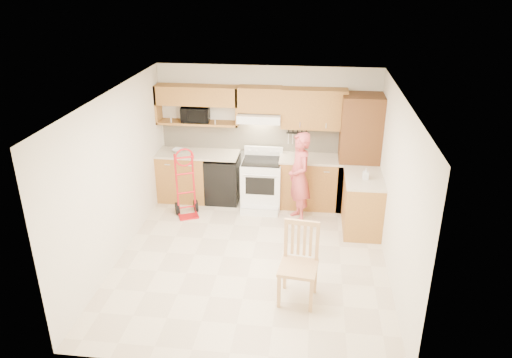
% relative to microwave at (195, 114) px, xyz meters
% --- Properties ---
extents(floor, '(4.00, 4.50, 0.02)m').
position_rel_microwave_xyz_m(floor, '(1.30, -2.08, -1.64)').
color(floor, beige).
rests_on(floor, ground).
extents(ceiling, '(4.00, 4.50, 0.02)m').
position_rel_microwave_xyz_m(ceiling, '(1.30, -2.08, 0.88)').
color(ceiling, white).
rests_on(ceiling, ground).
extents(wall_back, '(4.00, 0.02, 2.50)m').
position_rel_microwave_xyz_m(wall_back, '(1.30, 0.17, -0.38)').
color(wall_back, beige).
rests_on(wall_back, ground).
extents(wall_front, '(4.00, 0.02, 2.50)m').
position_rel_microwave_xyz_m(wall_front, '(1.30, -4.34, -0.38)').
color(wall_front, beige).
rests_on(wall_front, ground).
extents(wall_left, '(0.02, 4.50, 2.50)m').
position_rel_microwave_xyz_m(wall_left, '(-0.71, -2.08, -0.38)').
color(wall_left, beige).
rests_on(wall_left, ground).
extents(wall_right, '(0.02, 4.50, 2.50)m').
position_rel_microwave_xyz_m(wall_right, '(3.31, -2.08, -0.38)').
color(wall_right, beige).
rests_on(wall_right, ground).
extents(backsplash, '(3.92, 0.03, 0.55)m').
position_rel_microwave_xyz_m(backsplash, '(1.30, 0.15, -0.43)').
color(backsplash, beige).
rests_on(backsplash, wall_back).
extents(lower_cab_left, '(0.90, 0.60, 0.90)m').
position_rel_microwave_xyz_m(lower_cab_left, '(-0.25, -0.14, -1.18)').
color(lower_cab_left, '#AE792B').
rests_on(lower_cab_left, ground).
extents(dishwasher, '(0.60, 0.60, 0.85)m').
position_rel_microwave_xyz_m(dishwasher, '(0.50, -0.14, -1.20)').
color(dishwasher, black).
rests_on(dishwasher, ground).
extents(lower_cab_right, '(1.14, 0.60, 0.90)m').
position_rel_microwave_xyz_m(lower_cab_right, '(2.13, -0.14, -1.18)').
color(lower_cab_right, '#AE792B').
rests_on(lower_cab_right, ground).
extents(countertop_left, '(1.50, 0.63, 0.04)m').
position_rel_microwave_xyz_m(countertop_left, '(0.05, -0.13, -0.71)').
color(countertop_left, beige).
rests_on(countertop_left, lower_cab_left).
extents(countertop_right, '(1.14, 0.63, 0.04)m').
position_rel_microwave_xyz_m(countertop_right, '(2.13, -0.13, -0.71)').
color(countertop_right, beige).
rests_on(countertop_right, lower_cab_right).
extents(cab_return_right, '(0.60, 1.00, 0.90)m').
position_rel_microwave_xyz_m(cab_return_right, '(3.00, -0.94, -1.18)').
color(cab_return_right, '#AE792B').
rests_on(cab_return_right, ground).
extents(countertop_return, '(0.63, 1.00, 0.04)m').
position_rel_microwave_xyz_m(countertop_return, '(3.00, -0.94, -0.71)').
color(countertop_return, beige).
rests_on(countertop_return, cab_return_right).
extents(pantry_tall, '(0.70, 0.60, 2.10)m').
position_rel_microwave_xyz_m(pantry_tall, '(2.95, -0.14, -0.58)').
color(pantry_tall, '#512A16').
rests_on(pantry_tall, ground).
extents(upper_cab_left, '(1.50, 0.33, 0.34)m').
position_rel_microwave_xyz_m(upper_cab_left, '(0.05, 0.00, 0.35)').
color(upper_cab_left, '#AE792B').
rests_on(upper_cab_left, wall_back).
extents(upper_shelf_mw, '(1.50, 0.33, 0.04)m').
position_rel_microwave_xyz_m(upper_shelf_mw, '(0.05, 0.00, -0.16)').
color(upper_shelf_mw, '#AE792B').
rests_on(upper_shelf_mw, wall_back).
extents(upper_cab_center, '(0.76, 0.33, 0.44)m').
position_rel_microwave_xyz_m(upper_cab_center, '(1.18, 0.00, 0.31)').
color(upper_cab_center, '#AE792B').
rests_on(upper_cab_center, wall_back).
extents(upper_cab_right, '(1.14, 0.33, 0.70)m').
position_rel_microwave_xyz_m(upper_cab_right, '(2.13, 0.00, 0.17)').
color(upper_cab_right, '#AE792B').
rests_on(upper_cab_right, wall_back).
extents(range_hood, '(0.76, 0.46, 0.14)m').
position_rel_microwave_xyz_m(range_hood, '(1.18, -0.06, 0.00)').
color(range_hood, white).
rests_on(range_hood, wall_back).
extents(knife_strip, '(0.40, 0.05, 0.29)m').
position_rel_microwave_xyz_m(knife_strip, '(1.85, 0.12, -0.39)').
color(knife_strip, black).
rests_on(knife_strip, backsplash).
extents(microwave, '(0.53, 0.39, 0.28)m').
position_rel_microwave_xyz_m(microwave, '(0.00, 0.00, 0.00)').
color(microwave, black).
rests_on(microwave, upper_shelf_mw).
extents(range, '(0.71, 0.94, 1.05)m').
position_rel_microwave_xyz_m(range, '(1.24, -0.31, -1.10)').
color(range, white).
rests_on(range, ground).
extents(person, '(0.55, 0.67, 1.59)m').
position_rel_microwave_xyz_m(person, '(1.93, -0.74, -0.84)').
color(person, '#BC4748').
rests_on(person, ground).
extents(hand_truck, '(0.58, 0.56, 1.14)m').
position_rel_microwave_xyz_m(hand_truck, '(-0.02, -0.82, -1.06)').
color(hand_truck, red).
rests_on(hand_truck, ground).
extents(dining_chair, '(0.54, 0.58, 1.07)m').
position_rel_microwave_xyz_m(dining_chair, '(2.02, -3.00, -1.09)').
color(dining_chair, tan).
rests_on(dining_chair, ground).
extents(soap_bottle, '(0.10, 0.10, 0.19)m').
position_rel_microwave_xyz_m(soap_bottle, '(3.00, -1.01, -0.59)').
color(soap_bottle, white).
rests_on(soap_bottle, countertop_return).
extents(bowl, '(0.26, 0.26, 0.05)m').
position_rel_microwave_xyz_m(bowl, '(-0.32, -0.14, -0.66)').
color(bowl, white).
rests_on(bowl, countertop_left).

